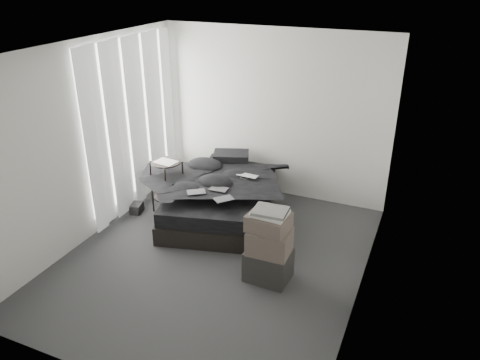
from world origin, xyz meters
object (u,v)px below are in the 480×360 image
at_px(bed, 221,208).
at_px(side_stand, 168,187).
at_px(laptop, 246,173).
at_px(box_lower, 268,265).

bearing_deg(bed, side_stand, 178.78).
relative_size(bed, laptop, 6.24).
xyz_separation_m(bed, box_lower, (1.16, -1.15, 0.06)).
xyz_separation_m(side_stand, box_lower, (1.95, -0.97, -0.21)).
bearing_deg(side_stand, bed, 12.95).
bearing_deg(laptop, side_stand, -160.55).
distance_m(bed, side_stand, 0.85).
bearing_deg(box_lower, side_stand, 153.60).
bearing_deg(laptop, bed, -154.50).
bearing_deg(box_lower, bed, 135.24).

